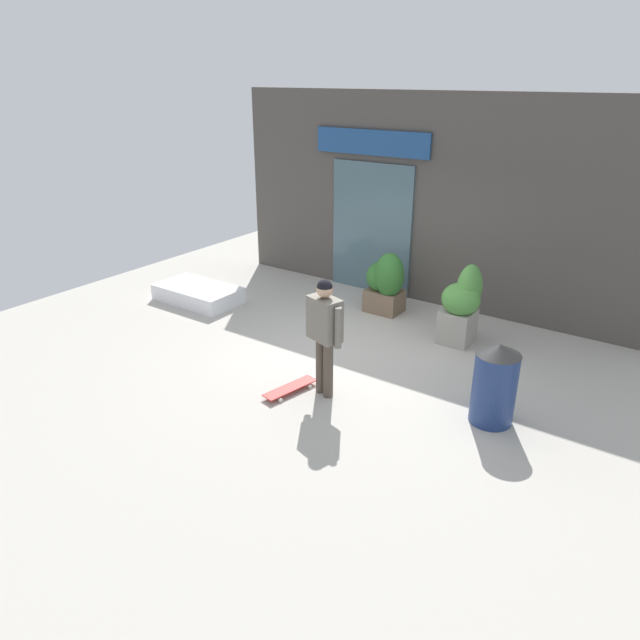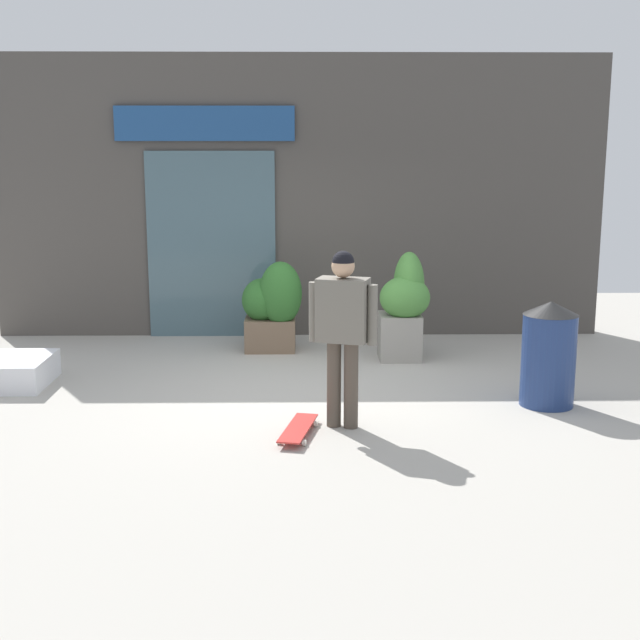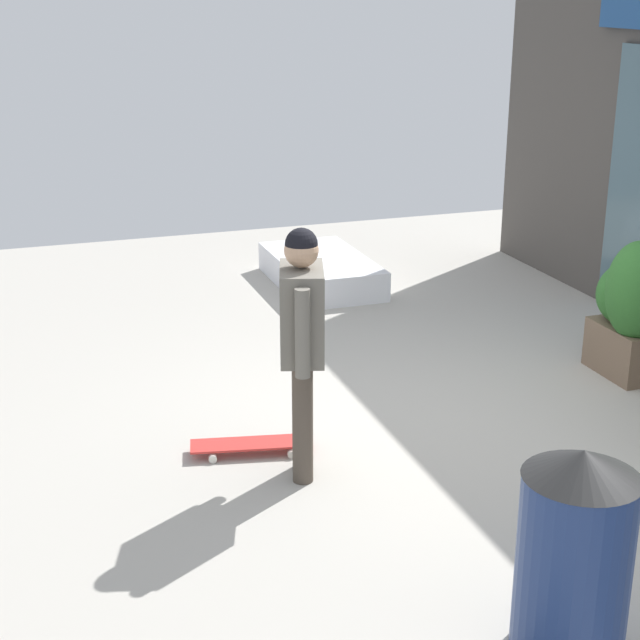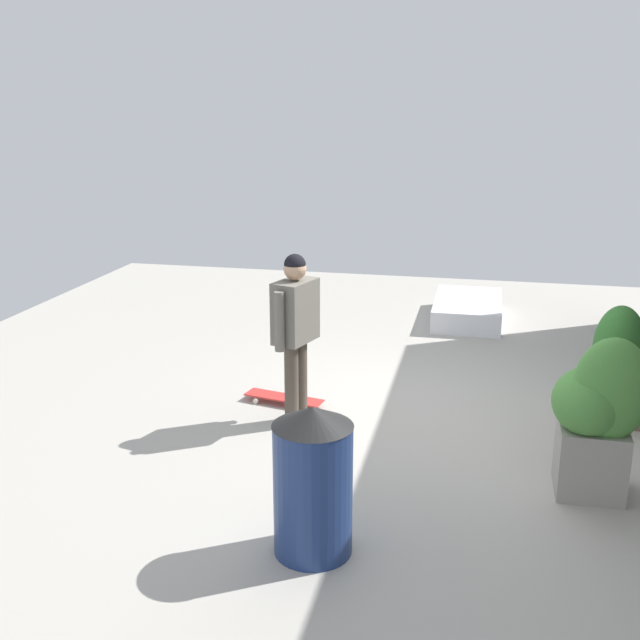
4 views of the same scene
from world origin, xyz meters
TOP-DOWN VIEW (x-y plane):
  - ground_plane at (0.00, 0.00)m, footprint 12.00×12.00m
  - skateboarder at (0.43, -1.19)m, footprint 0.60×0.38m
  - skateboard at (0.03, -1.42)m, footprint 0.36×0.83m
  - planter_box_left at (-0.31, 1.78)m, footprint 0.75×0.66m
  - trash_bin at (2.47, -0.56)m, footprint 0.54×0.54m
  - snow_ledge at (-3.45, 0.27)m, footprint 1.58×0.90m

SIDE VIEW (x-z plane):
  - ground_plane at x=0.00m, z-range 0.00..0.00m
  - skateboard at x=0.03m, z-range 0.02..0.10m
  - snow_ledge at x=-3.45m, z-range 0.00..0.30m
  - trash_bin at x=2.47m, z-range 0.00..1.04m
  - planter_box_left at x=-0.31m, z-range 0.01..1.15m
  - skateboarder at x=0.43m, z-range 0.18..1.79m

